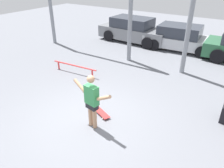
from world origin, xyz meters
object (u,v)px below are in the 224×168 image
Objects in this scene: skateboarder at (92,99)px; skateboard at (101,112)px; parked_car_silver at (181,38)px; grind_rail at (75,67)px; parked_car_grey at (134,30)px.

skateboarder is 1.05m from skateboard.
skateboard is 7.59m from parked_car_silver.
skateboarder is 0.40× the size of parked_car_silver.
grind_rail is 5.61m from parked_car_grey.
skateboarder is 3.84m from grind_rail.
parked_car_grey reaches higher than parked_car_silver.
skateboard is at bearing -94.18° from parked_car_silver.
parked_car_silver is (0.05, 7.57, 0.58)m from skateboard.
skateboarder reaches higher than skateboard.
skateboarder is 2.14× the size of skateboard.
skateboarder is 0.37× the size of parked_car_grey.
parked_car_silver reaches higher than skateboard.
parked_car_silver reaches higher than grind_rail.
skateboard is 0.35× the size of grind_rail.
parked_car_silver is at bearing 113.03° from skateboard.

